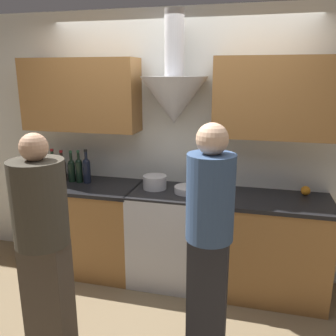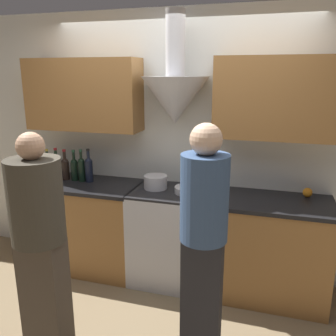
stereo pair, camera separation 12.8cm
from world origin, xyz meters
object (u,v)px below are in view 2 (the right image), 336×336
person_foreground_left (40,237)px  person_foreground_right (203,237)px  wine_bottle_1 (48,166)px  stock_pot (156,182)px  stove_range (171,235)px  wine_bottle_4 (74,168)px  wine_bottle_6 (89,168)px  mixing_bowl (188,190)px  wine_bottle_2 (57,166)px  wine_bottle_0 (40,164)px  wine_bottle_5 (82,168)px  orange_fruit (308,192)px  wine_bottle_3 (65,167)px

person_foreground_left → person_foreground_right: (1.12, 0.20, 0.06)m
wine_bottle_1 → stock_pot: 1.22m
stove_range → wine_bottle_4: (-1.05, 0.05, 0.59)m
wine_bottle_1 → wine_bottle_6: bearing=-1.7°
mixing_bowl → person_foreground_left: person_foreground_left is taller
mixing_bowl → person_foreground_right: person_foreground_right is taller
wine_bottle_1 → wine_bottle_2: (0.10, 0.00, 0.00)m
wine_bottle_0 → mixing_bowl: size_ratio=1.48×
wine_bottle_5 → wine_bottle_6: bearing=2.9°
orange_fruit → person_foreground_right: bearing=-122.8°
mixing_bowl → person_foreground_left: 1.39m
person_foreground_left → person_foreground_right: bearing=10.2°
wine_bottle_2 → wine_bottle_5: size_ratio=0.98×
wine_bottle_4 → person_foreground_left: size_ratio=0.20×
wine_bottle_5 → stock_pot: 0.81m
person_foreground_left → person_foreground_right: 1.14m
wine_bottle_4 → person_foreground_right: bearing=-32.8°
wine_bottle_4 → wine_bottle_6: size_ratio=0.94×
wine_bottle_0 → person_foreground_left: 1.47m
wine_bottle_6 → orange_fruit: (2.11, 0.14, -0.10)m
wine_bottle_2 → wine_bottle_3: bearing=-6.2°
stock_pot → wine_bottle_5: bearing=179.2°
wine_bottle_1 → wine_bottle_2: wine_bottle_2 is taller
orange_fruit → wine_bottle_4: bearing=-176.6°
wine_bottle_2 → stock_pot: bearing=-1.7°
wine_bottle_3 → wine_bottle_5: bearing=-2.8°
wine_bottle_2 → stock_pot: (1.11, -0.03, -0.06)m
wine_bottle_1 → wine_bottle_4: wine_bottle_4 is taller
stock_pot → stove_range: bearing=-11.1°
wine_bottle_0 → wine_bottle_4: bearing=0.7°
wine_bottle_0 → orange_fruit: bearing=3.0°
wine_bottle_6 → wine_bottle_5: bearing=-177.1°
wine_bottle_0 → mixing_bowl: bearing=-2.1°
stock_pot → mixing_bowl: 0.33m
wine_bottle_3 → wine_bottle_4: size_ratio=0.99×
wine_bottle_4 → person_foreground_left: person_foreground_left is taller
orange_fruit → person_foreground_left: (-1.85, -1.33, -0.07)m
wine_bottle_3 → wine_bottle_6: wine_bottle_6 is taller
wine_bottle_6 → person_foreground_right: person_foreground_right is taller
wine_bottle_1 → orange_fruit: size_ratio=3.66×
wine_bottle_1 → person_foreground_left: size_ratio=0.19×
orange_fruit → wine_bottle_2: bearing=-177.3°
wine_bottle_3 → person_foreground_left: (0.54, -1.20, -0.16)m
wine_bottle_0 → wine_bottle_5: wine_bottle_0 is taller
stock_pot → orange_fruit: bearing=6.2°
wine_bottle_1 → stove_range: bearing=-2.6°
person_foreground_left → wine_bottle_2: bearing=118.1°
stove_range → wine_bottle_1: bearing=177.4°
wine_bottle_3 → wine_bottle_6: (0.28, -0.01, 0.01)m
wine_bottle_1 → orange_fruit: wine_bottle_1 is taller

